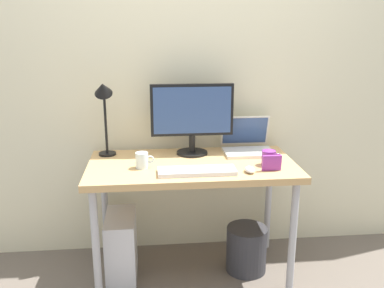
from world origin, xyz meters
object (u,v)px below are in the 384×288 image
coffee_mug (269,158)px  photo_frame (272,163)px  desk (192,174)px  desk_lamp (104,101)px  wastebasket (246,249)px  monitor (192,115)px  glass_cup (142,160)px  keyboard (197,171)px  computer_tower (122,247)px  mouse (250,170)px  laptop (247,143)px

coffee_mug → photo_frame: (-0.01, -0.10, 0.00)m
coffee_mug → desk: bearing=169.9°
desk_lamp → wastebasket: (0.88, -0.21, -0.95)m
monitor → glass_cup: monitor is taller
keyboard → glass_cup: (-0.31, 0.12, 0.03)m
monitor → computer_tower: monitor is taller
mouse → computer_tower: (-0.76, 0.18, -0.55)m
monitor → mouse: (0.29, -0.39, -0.24)m
computer_tower → desk_lamp: bearing=111.0°
laptop → desk_lamp: bearing=-178.9°
coffee_mug → wastebasket: (-0.10, 0.06, -0.64)m
desk → laptop: size_ratio=3.91×
desk_lamp → coffee_mug: bearing=-15.5°
desk_lamp → photo_frame: (0.97, -0.38, -0.31)m
monitor → desk_lamp: size_ratio=1.05×
keyboard → glass_cup: size_ratio=4.03×
mouse → coffee_mug: (0.14, 0.12, 0.03)m
mouse → desk: bearing=147.2°
keyboard → mouse: (0.30, -0.02, 0.01)m
desk_lamp → keyboard: size_ratio=1.13×
mouse → glass_cup: glass_cup is taller
mouse → desk_lamp: bearing=154.9°
wastebasket → coffee_mug: bearing=-33.0°
laptop → monitor: bearing=-177.0°
desk → coffee_mug: size_ratio=10.62×
desk_lamp → computer_tower: (0.08, -0.21, -0.89)m
photo_frame → glass_cup: bearing=170.4°
desk → laptop: laptop is taller
coffee_mug → glass_cup: size_ratio=1.08×
laptop → keyboard: bearing=-133.9°
mouse → keyboard: bearing=176.6°
coffee_mug → photo_frame: photo_frame is taller
laptop → coffee_mug: (0.07, -0.29, -0.01)m
desk → wastebasket: desk is taller
coffee_mug → mouse: bearing=-140.0°
laptop → wastebasket: 0.69m
laptop → computer_tower: bearing=-164.8°
desk → glass_cup: glass_cup is taller
keyboard → mouse: 0.30m
monitor → keyboard: (-0.01, -0.37, -0.25)m
mouse → photo_frame: size_ratio=0.82×
computer_tower → wastebasket: computer_tower is taller
desk_lamp → wastebasket: size_ratio=1.66×
glass_cup → photo_frame: size_ratio=0.99×
monitor → laptop: monitor is taller
desk → mouse: mouse is taller
laptop → glass_cup: bearing=-158.5°
glass_cup → wastebasket: 0.91m
desk → monitor: size_ratio=2.38×
desk_lamp → laptop: bearing=1.1°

